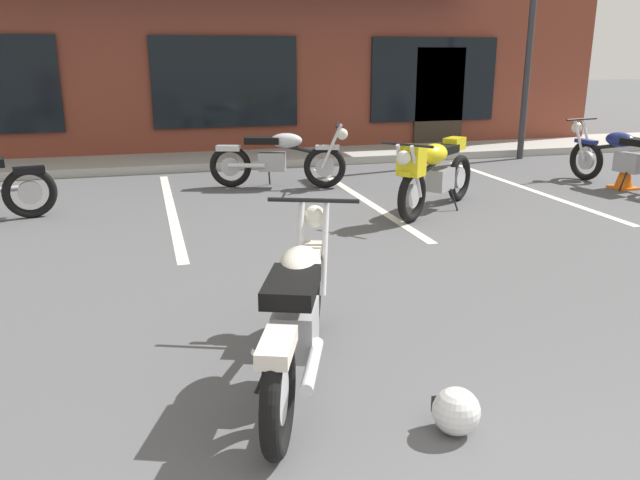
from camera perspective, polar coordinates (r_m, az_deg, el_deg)
ground_plane at (r=5.05m, az=4.42°, el=-6.66°), size 80.00×80.00×0.00m
sidewalk_kerb at (r=12.25m, az=-7.86°, el=7.26°), size 22.00×1.80×0.14m
brick_storefront_building at (r=15.77m, az=-10.09°, el=16.43°), size 16.30×7.18×4.12m
painted_stall_lines at (r=8.77m, az=-4.56°, el=3.33°), size 8.05×4.80×0.01m
motorcycle_foreground_classic at (r=3.88m, az=-1.97°, el=-6.48°), size 1.06×2.01×0.98m
motorcycle_red_sportbike at (r=8.26m, az=10.18°, el=6.03°), size 1.75×1.54×0.98m
motorcycle_black_cruiser at (r=9.72m, az=-3.71°, el=7.39°), size 2.04×0.96×0.98m
motorcycle_silver_naked at (r=10.72m, az=25.59°, el=6.66°), size 0.80×2.09×0.98m
helmet_on_pavement at (r=3.60m, az=12.08°, el=-14.74°), size 0.26×0.26×0.26m
traffic_cone at (r=10.72m, az=25.66°, el=5.54°), size 0.34×0.34×0.53m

